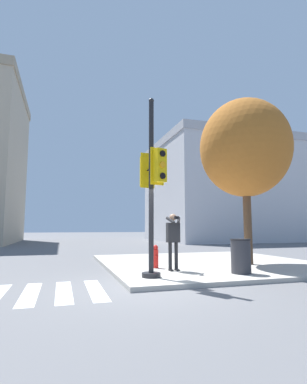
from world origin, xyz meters
name	(u,v)px	position (x,y,z in m)	size (l,w,h in m)	color
ground_plane	(146,287)	(0.00, 0.00, 0.00)	(160.00, 160.00, 0.00)	#5B5B5E
sidewalk_corner	(208,263)	(3.50, 3.50, 0.06)	(8.00, 8.00, 0.12)	#ADA89E
crosswalk_stripes	(13,295)	(-2.98, 0.08, 0.00)	(3.92, 2.53, 0.01)	silver
traffic_signal_pole	(152,184)	(0.36, 0.67, 2.65)	(0.55, 1.16, 5.03)	black
person_photographer	(173,236)	(1.34, 1.63, 1.19)	(0.50, 0.53, 1.75)	black
street_tree	(245,148)	(4.55, 2.35, 4.43)	(3.39, 3.39, 6.19)	brown
fire_hydrant	(155,256)	(0.99, 2.39, 0.49)	(0.20, 0.26, 0.75)	red
trash_bin	(241,256)	(3.02, 0.51, 0.62)	(0.59, 0.59, 0.99)	#2D2D33
building_right	(225,192)	(15.49, 22.34, 5.42)	(15.41, 12.84, 10.82)	#BCBCC1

